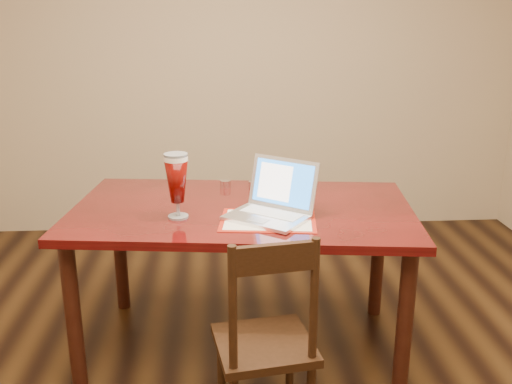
{
  "coord_description": "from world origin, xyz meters",
  "views": [
    {
      "loc": [
        -0.19,
        -2.04,
        1.73
      ],
      "look_at": [
        -0.0,
        0.63,
        0.89
      ],
      "focal_mm": 40.0,
      "sensor_mm": 36.0,
      "label": 1
    }
  ],
  "objects": [
    {
      "name": "room_shell",
      "position": [
        0.0,
        0.0,
        1.76
      ],
      "size": [
        4.51,
        5.01,
        2.71
      ],
      "color": "tan",
      "rests_on": "ground"
    },
    {
      "name": "dining_table",
      "position": [
        -0.08,
        0.66,
        0.71
      ],
      "size": [
        1.8,
        1.15,
        1.11
      ],
      "rotation": [
        0.0,
        0.0,
        -0.12
      ],
      "color": "#540B0B",
      "rests_on": "ground"
    },
    {
      "name": "dining_chair",
      "position": [
        -0.0,
        -0.0,
        0.44
      ],
      "size": [
        0.45,
        0.43,
        0.93
      ],
      "rotation": [
        0.0,
        0.0,
        0.16
      ],
      "color": "black",
      "rests_on": "ground"
    }
  ]
}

